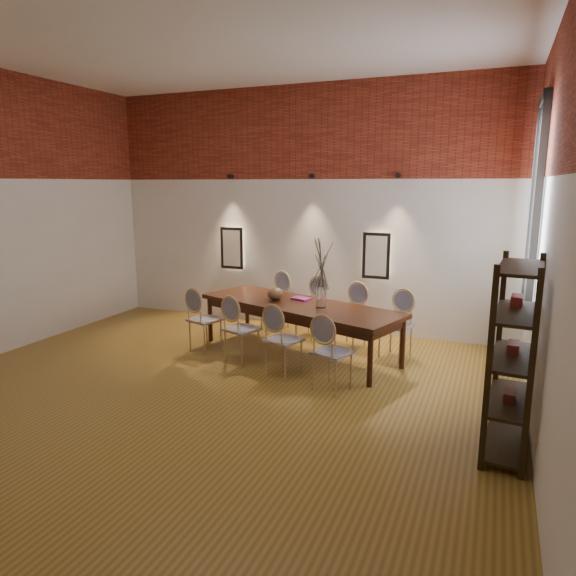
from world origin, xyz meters
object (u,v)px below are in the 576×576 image
at_px(chair_far_b, 310,308).
at_px(vase, 321,297).
at_px(chair_near_a, 205,319).
at_px(chair_far_c, 350,316).
at_px(chair_far_d, 396,325).
at_px(book, 301,299).
at_px(chair_near_b, 242,329).
at_px(bowl, 275,294).
at_px(shelving_rack, 513,357).
at_px(chair_near_d, 333,352).
at_px(chair_near_c, 284,340).
at_px(chair_far_a, 275,301).
at_px(dining_table, 298,329).

relative_size(chair_far_b, vase, 3.13).
height_order(chair_near_a, chair_far_c, same).
distance_m(chair_far_d, book, 1.42).
bearing_deg(book, chair_near_b, -122.97).
bearing_deg(bowl, shelving_rack, -30.98).
xyz_separation_m(chair_near_d, chair_far_d, (0.48, 1.47, 0.00)).
bearing_deg(book, vase, -39.60).
relative_size(chair_near_c, chair_near_d, 1.00).
distance_m(bowl, book, 0.38).
xyz_separation_m(chair_far_b, chair_far_c, (0.73, -0.24, 0.00)).
xyz_separation_m(chair_near_a, chair_near_c, (1.46, -0.47, 0.00)).
bearing_deg(chair_far_d, chair_near_c, 63.64).
bearing_deg(chair_near_c, chair_near_a, -180.00).
relative_size(chair_far_d, shelving_rack, 0.52).
bearing_deg(chair_far_d, chair_near_a, 33.93).
bearing_deg(chair_near_a, shelving_rack, -1.48).
relative_size(chair_near_a, bowl, 3.92).
xyz_separation_m(chair_near_b, chair_far_a, (-0.25, 1.70, 0.00)).
xyz_separation_m(chair_near_b, vase, (0.98, 0.49, 0.43)).
xyz_separation_m(chair_far_a, chair_far_c, (1.46, -0.47, 0.00)).
bearing_deg(chair_far_a, chair_near_a, 90.00).
distance_m(chair_near_d, chair_far_c, 1.72).
xyz_separation_m(chair_far_d, book, (-1.38, -0.15, 0.30)).
relative_size(chair_far_a, bowl, 3.92).
xyz_separation_m(chair_near_b, chair_far_d, (1.93, 1.00, 0.00)).
bearing_deg(vase, shelving_rack, -35.43).
distance_m(chair_far_b, shelving_rack, 3.98).
relative_size(chair_far_c, bowl, 3.92).
bearing_deg(chair_near_a, chair_near_d, 0.00).
bearing_deg(chair_far_d, chair_far_a, 0.00).
distance_m(chair_near_d, chair_far_a, 2.77).
distance_m(chair_near_d, bowl, 1.75).
relative_size(chair_near_b, chair_far_c, 1.00).
relative_size(dining_table, chair_near_a, 3.25).
bearing_deg(bowl, chair_near_b, -106.71).
xyz_separation_m(chair_near_b, chair_far_c, (1.20, 1.23, 0.00)).
relative_size(chair_near_c, book, 3.62).
xyz_separation_m(dining_table, chair_near_d, (0.85, -1.09, 0.09)).
relative_size(dining_table, chair_near_c, 3.25).
bearing_deg(chair_far_d, chair_near_d, 90.00).
bearing_deg(chair_far_a, dining_table, 146.07).
relative_size(bowl, shelving_rack, 0.13).
bearing_deg(chair_near_c, chair_far_a, 134.74).
distance_m(chair_near_d, book, 1.63).
distance_m(chair_near_a, chair_far_b, 1.72).
bearing_deg(bowl, chair_near_d, -42.98).
xyz_separation_m(chair_near_c, bowl, (-0.52, 0.93, 0.37)).
height_order(chair_near_b, vase, vase).
bearing_deg(dining_table, chair_far_d, 33.93).
height_order(chair_near_a, chair_far_d, same).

